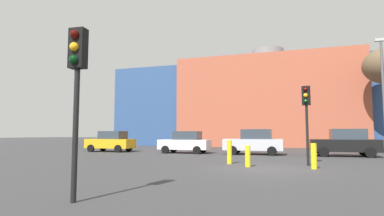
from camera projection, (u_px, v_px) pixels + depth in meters
The scene contains 12 objects.
ground_plane at pixel (264, 169), 12.85m from camera, with size 200.00×200.00×0.00m, color #38383A.
building_backdrop at pixel (269, 105), 39.22m from camera, with size 38.11×13.11×12.40m.
parked_car_0 at pixel (111, 141), 25.14m from camera, with size 3.89×1.91×1.69m.
parked_car_1 at pixel (185, 142), 23.19m from camera, with size 3.83×1.88×1.66m.
parked_car_2 at pixel (254, 142), 21.64m from camera, with size 4.11×2.02×1.78m.
parked_car_3 at pixel (345, 143), 19.88m from camera, with size 4.11×2.02×1.78m.
traffic_light_near_left at pixel (77, 73), 6.71m from camera, with size 0.37×0.37×3.81m.
traffic_light_island at pixel (306, 107), 14.26m from camera, with size 0.40×0.39×3.70m.
bollard_yellow_0 at pixel (314, 156), 12.75m from camera, with size 0.24×0.24×1.07m, color yellow.
bollard_yellow_1 at pixel (229, 152), 14.94m from camera, with size 0.24×0.24×1.14m, color yellow.
bollard_yellow_2 at pixel (248, 156), 13.53m from camera, with size 0.24×0.24×0.94m, color yellow.
street_lamp at pixel (383, 88), 21.41m from camera, with size 0.80×0.24×8.26m.
Camera 1 is at (1.05, -13.32, 1.46)m, focal length 28.52 mm.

